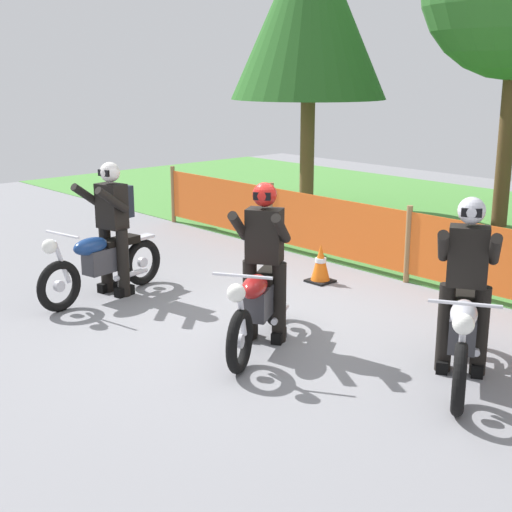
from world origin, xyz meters
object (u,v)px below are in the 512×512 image
rider_trailing (466,280)px  traffic_cone (321,263)px  motorcycle_trailing (462,334)px  rider_lead (264,257)px  rider_third (113,221)px  motorcycle_lead (259,305)px  motorcycle_third (102,263)px

rider_trailing → traffic_cone: rider_trailing is taller
rider_trailing → traffic_cone: size_ratio=3.19×
motorcycle_trailing → traffic_cone: bearing=-145.6°
rider_lead → rider_third: 2.50m
motorcycle_lead → rider_lead: bearing=-179.4°
motorcycle_trailing → rider_trailing: size_ratio=1.05×
motorcycle_trailing → rider_trailing: bearing=-179.4°
motorcycle_third → traffic_cone: size_ratio=3.70×
rider_lead → motorcycle_trailing: bearing=76.2°
traffic_cone → motorcycle_trailing: bearing=-24.7°
motorcycle_lead → motorcycle_trailing: size_ratio=0.98×
rider_third → traffic_cone: rider_third is taller
motorcycle_trailing → traffic_cone: 3.34m
traffic_cone → rider_trailing: bearing=-22.7°
motorcycle_trailing → rider_trailing: (-0.10, 0.17, 0.46)m
motorcycle_trailing → rider_third: bearing=-109.3°
motorcycle_third → traffic_cone: bearing=140.9°
rider_third → motorcycle_third: bearing=0.5°
rider_lead → rider_trailing: bearing=81.5°
rider_lead → motorcycle_third: bearing=-110.3°
rider_third → traffic_cone: bearing=138.0°
motorcycle_third → motorcycle_trailing: bearing=93.9°
rider_lead → rider_trailing: 2.04m
motorcycle_trailing → motorcycle_third: bearing=-106.6°
motorcycle_lead → rider_third: (-2.58, -0.12, 0.50)m
motorcycle_trailing → rider_trailing: 0.50m
rider_lead → traffic_cone: rider_lead is taller
traffic_cone → rider_lead: bearing=-62.5°
rider_trailing → motorcycle_third: bearing=-104.2°
rider_trailing → rider_lead: bearing=-97.7°
motorcycle_lead → motorcycle_third: 2.56m
motorcycle_third → rider_third: bearing=-179.5°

